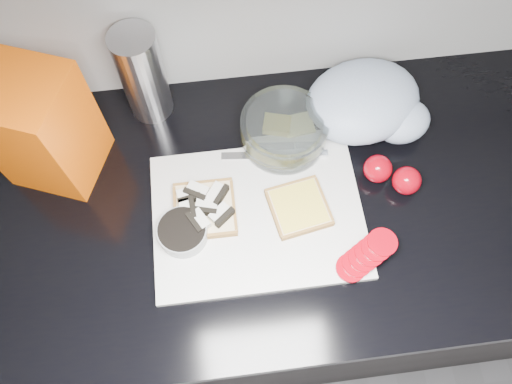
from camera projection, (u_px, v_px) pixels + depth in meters
base_cabinet at (274, 266)px, 1.41m from camera, size 3.50×0.60×0.86m
countertop at (281, 200)px, 1.00m from camera, size 3.50×0.64×0.04m
cutting_board at (258, 216)px, 0.96m from camera, size 0.40×0.30×0.01m
bread_left at (204, 208)px, 0.94m from camera, size 0.12×0.12×0.04m
bread_right at (299, 207)px, 0.95m from camera, size 0.13×0.13×0.02m
tomato_slices at (367, 255)px, 0.90m from camera, size 0.13×0.10×0.03m
knife at (288, 155)px, 1.00m from camera, size 0.21×0.04×0.01m
seed_tub at (183, 233)px, 0.92m from camera, size 0.09×0.09×0.05m
tub_lid at (231, 168)px, 1.00m from camera, size 0.09×0.09×0.01m
glass_bowl at (284, 131)px, 1.00m from camera, size 0.17×0.17×0.07m
bread_bag at (41, 128)px, 0.90m from camera, size 0.20×0.20×0.25m
steel_canister at (143, 75)px, 0.97m from camera, size 0.09×0.09×0.21m
grocery_bag at (368, 104)px, 1.01m from camera, size 0.29×0.25×0.11m
whole_tomatoes at (392, 175)px, 0.97m from camera, size 0.11×0.09×0.06m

